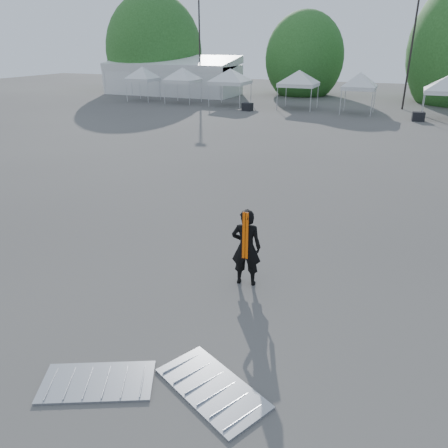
% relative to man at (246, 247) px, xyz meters
% --- Properties ---
extents(ground, '(120.00, 120.00, 0.00)m').
position_rel_man_xyz_m(ground, '(-0.37, 2.30, -0.99)').
color(ground, '#474442').
rests_on(ground, ground).
extents(marquee, '(15.00, 6.25, 4.23)m').
position_rel_man_xyz_m(marquee, '(-22.37, 37.30, 0.98)').
color(marquee, silver).
rests_on(marquee, ground).
extents(light_pole_west, '(0.60, 0.25, 10.30)m').
position_rel_man_xyz_m(light_pole_west, '(-18.37, 36.30, 4.78)').
color(light_pole_west, black).
rests_on(light_pole_west, ground).
extents(light_pole_east, '(0.60, 0.25, 9.80)m').
position_rel_man_xyz_m(light_pole_east, '(2.63, 34.30, 4.52)').
color(light_pole_east, black).
rests_on(light_pole_east, ground).
extents(tree_far_w, '(4.80, 4.80, 7.30)m').
position_rel_man_xyz_m(tree_far_w, '(-26.37, 40.30, 3.54)').
color(tree_far_w, '#382314').
rests_on(tree_far_w, ground).
extents(tree_mid_w, '(4.16, 4.16, 6.33)m').
position_rel_man_xyz_m(tree_mid_w, '(-8.37, 42.30, 2.94)').
color(tree_mid_w, '#382314').
rests_on(tree_mid_w, ground).
extents(tent_a, '(3.76, 3.76, 3.88)m').
position_rel_man_xyz_m(tent_a, '(-22.14, 30.68, 2.06)').
color(tent_a, silver).
rests_on(tent_a, ground).
extents(tent_b, '(4.09, 4.09, 3.88)m').
position_rel_man_xyz_m(tent_b, '(-17.62, 30.69, 2.06)').
color(tent_b, silver).
rests_on(tent_b, ground).
extents(tent_c, '(4.66, 4.66, 3.88)m').
position_rel_man_xyz_m(tent_c, '(-12.67, 30.81, 2.07)').
color(tent_c, silver).
rests_on(tent_c, ground).
extents(tent_d, '(4.51, 4.51, 3.88)m').
position_rel_man_xyz_m(tent_d, '(-6.21, 31.04, 2.07)').
color(tent_d, silver).
rests_on(tent_d, ground).
extents(tent_e, '(3.77, 3.77, 3.88)m').
position_rel_man_xyz_m(tent_e, '(-0.87, 30.08, 2.06)').
color(tent_e, silver).
rests_on(tent_e, ground).
extents(man, '(0.79, 0.59, 1.98)m').
position_rel_man_xyz_m(man, '(0.00, 0.00, 0.00)').
color(man, black).
rests_on(man, ground).
extents(barrier_left, '(2.18, 1.71, 0.06)m').
position_rel_man_xyz_m(barrier_left, '(-1.24, -4.28, -0.96)').
color(barrier_left, '#A9ACB1').
rests_on(barrier_left, ground).
extents(barrier_mid, '(2.29, 1.84, 0.07)m').
position_rel_man_xyz_m(barrier_mid, '(0.70, -3.65, -0.96)').
color(barrier_mid, '#A9ACB1').
rests_on(barrier_mid, ground).
extents(crate_west, '(0.92, 0.75, 0.66)m').
position_rel_man_xyz_m(crate_west, '(-9.96, 28.11, -0.66)').
color(crate_west, black).
rests_on(crate_west, ground).
extents(crate_mid, '(0.95, 0.77, 0.69)m').
position_rel_man_xyz_m(crate_mid, '(3.94, 27.92, -0.65)').
color(crate_mid, black).
rests_on(crate_mid, ground).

